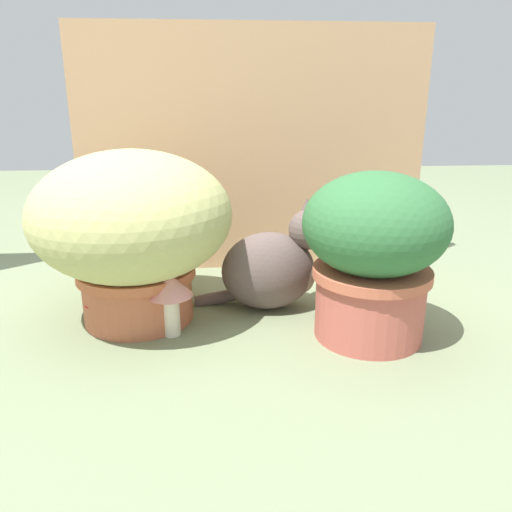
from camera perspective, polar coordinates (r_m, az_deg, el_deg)
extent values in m
plane|color=#717E5D|center=(1.28, -4.18, -8.93)|extent=(6.00, 6.00, 0.00)
cube|color=tan|center=(1.68, -0.40, 11.83)|extent=(1.15, 0.03, 0.79)
cylinder|color=#BA6243|center=(1.37, -13.35, -4.18)|extent=(0.29, 0.29, 0.15)
cylinder|color=#BF6140|center=(1.34, -13.54, -1.79)|extent=(0.31, 0.31, 0.02)
ellipsoid|color=tan|center=(1.30, -14.02, 4.52)|extent=(0.51, 0.51, 0.33)
cylinder|color=#BB594D|center=(1.26, 12.89, -5.18)|extent=(0.26, 0.26, 0.18)
cylinder|color=#C06046|center=(1.23, 13.13, -1.88)|extent=(0.29, 0.29, 0.02)
ellipsoid|color=#306838|center=(1.20, 13.54, 3.62)|extent=(0.34, 0.34, 0.24)
ellipsoid|color=brown|center=(1.38, 1.41, -1.72)|extent=(0.27, 0.18, 0.22)
ellipsoid|color=gray|center=(1.40, 5.36, -1.98)|extent=(0.07, 0.10, 0.11)
sphere|color=brown|center=(1.37, 6.04, 3.03)|extent=(0.11, 0.11, 0.11)
cone|color=brown|center=(1.38, 5.86, 5.80)|extent=(0.04, 0.04, 0.04)
cone|color=brown|center=(1.33, 6.41, 5.25)|extent=(0.04, 0.04, 0.04)
cylinder|color=brown|center=(1.44, -3.46, -4.62)|extent=(0.18, 0.04, 0.07)
cylinder|color=silver|center=(1.27, -9.69, -6.70)|extent=(0.04, 0.04, 0.11)
cone|color=pink|center=(1.23, -9.89, -3.20)|extent=(0.11, 0.11, 0.06)
cylinder|color=silver|center=(1.34, -17.50, -6.68)|extent=(0.03, 0.03, 0.07)
cone|color=red|center=(1.32, -17.72, -4.53)|extent=(0.07, 0.07, 0.04)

